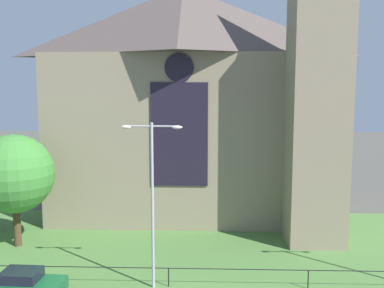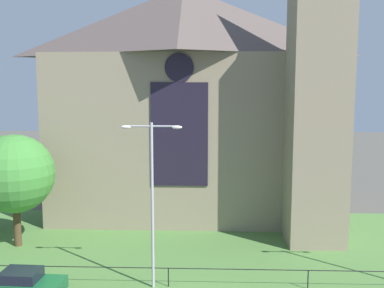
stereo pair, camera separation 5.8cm
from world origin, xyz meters
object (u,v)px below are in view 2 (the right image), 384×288
object	(u,v)px
tree_left_near	(15,174)
streetlamp_near	(152,186)
church_building	(192,99)
parked_car_green	(24,284)

from	to	relation	value
tree_left_near	streetlamp_near	xyz separation A→B (m)	(10.59, -6.36, 0.64)
church_building	tree_left_near	world-z (taller)	church_building
church_building	streetlamp_near	bearing A→B (deg)	-96.05
church_building	tree_left_near	bearing A→B (deg)	-143.35
tree_left_near	parked_car_green	size ratio (longest dim) A/B	1.89
church_building	parked_car_green	xyz separation A→B (m)	(-8.51, -16.93, -9.53)
tree_left_near	parked_car_green	bearing A→B (deg)	-64.65
church_building	tree_left_near	distance (m)	16.04
tree_left_near	parked_car_green	xyz separation A→B (m)	(3.71, -7.83, -4.52)
tree_left_near	church_building	bearing A→B (deg)	36.65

